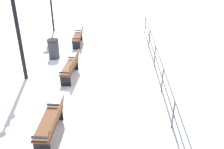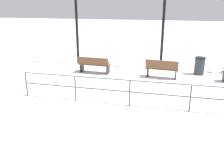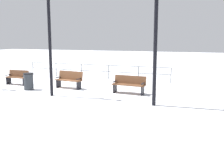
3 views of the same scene
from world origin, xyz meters
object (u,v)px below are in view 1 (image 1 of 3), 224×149
at_px(lamppost_middle, 13,2).
at_px(trash_bin, 54,49).
at_px(bench_second, 71,67).
at_px(bench_nearest, 79,36).
at_px(bench_third, 51,123).

distance_m(lamppost_middle, trash_bin, 3.42).
distance_m(bench_second, lamppost_middle, 3.23).
xyz_separation_m(bench_nearest, bench_second, (-0.11, 3.54, 0.04)).
bearing_deg(bench_nearest, bench_third, 89.88).
bearing_deg(bench_second, bench_nearest, -82.51).
relative_size(bench_nearest, bench_third, 0.83).
bearing_deg(trash_bin, bench_second, 120.09).
bearing_deg(bench_second, trash_bin, -54.25).
height_order(bench_nearest, lamppost_middle, lamppost_middle).
relative_size(bench_third, lamppost_middle, 0.35).
bearing_deg(lamppost_middle, bench_nearest, -115.86).
distance_m(bench_third, lamppost_middle, 4.69).
height_order(bench_third, trash_bin, trash_bin).
height_order(lamppost_middle, trash_bin, lamppost_middle).
bearing_deg(bench_third, bench_second, -88.12).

